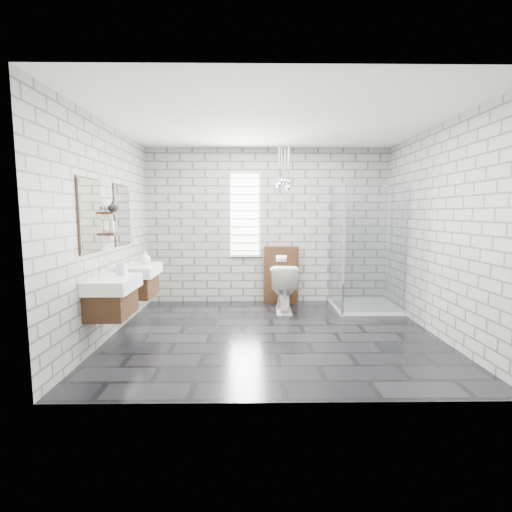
{
  "coord_description": "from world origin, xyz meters",
  "views": [
    {
      "loc": [
        -0.29,
        -4.73,
        1.58
      ],
      "look_at": [
        -0.22,
        0.35,
        0.99
      ],
      "focal_mm": 26.0,
      "sensor_mm": 36.0,
      "label": 1
    }
  ],
  "objects_px": {
    "shower_enclosure": "(361,280)",
    "toilet": "(283,287)",
    "vanity_left": "(110,286)",
    "cistern_panel": "(281,275)",
    "vanity_right": "(137,271)"
  },
  "relations": [
    {
      "from": "shower_enclosure",
      "to": "toilet",
      "type": "relative_size",
      "value": 2.65
    },
    {
      "from": "vanity_left",
      "to": "cistern_panel",
      "type": "bearing_deg",
      "value": 46.59
    },
    {
      "from": "cistern_panel",
      "to": "toilet",
      "type": "xyz_separation_m",
      "value": [
        0.0,
        -0.56,
        -0.12
      ]
    },
    {
      "from": "shower_enclosure",
      "to": "vanity_left",
      "type": "bearing_deg",
      "value": -152.9
    },
    {
      "from": "cistern_panel",
      "to": "vanity_right",
      "type": "bearing_deg",
      "value": -150.11
    },
    {
      "from": "shower_enclosure",
      "to": "cistern_panel",
      "type": "bearing_deg",
      "value": 157.84
    },
    {
      "from": "vanity_left",
      "to": "toilet",
      "type": "distance_m",
      "value": 2.76
    },
    {
      "from": "shower_enclosure",
      "to": "toilet",
      "type": "bearing_deg",
      "value": -178.07
    },
    {
      "from": "vanity_left",
      "to": "toilet",
      "type": "bearing_deg",
      "value": 38.5
    },
    {
      "from": "vanity_left",
      "to": "toilet",
      "type": "height_order",
      "value": "vanity_left"
    },
    {
      "from": "toilet",
      "to": "shower_enclosure",
      "type": "bearing_deg",
      "value": -175.54
    },
    {
      "from": "cistern_panel",
      "to": "toilet",
      "type": "height_order",
      "value": "cistern_panel"
    },
    {
      "from": "vanity_right",
      "to": "cistern_panel",
      "type": "bearing_deg",
      "value": 29.89
    },
    {
      "from": "cistern_panel",
      "to": "vanity_left",
      "type": "bearing_deg",
      "value": -133.41
    },
    {
      "from": "shower_enclosure",
      "to": "toilet",
      "type": "xyz_separation_m",
      "value": [
        -1.27,
        -0.04,
        -0.12
      ]
    }
  ]
}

